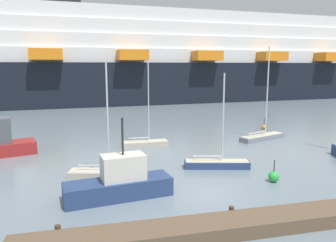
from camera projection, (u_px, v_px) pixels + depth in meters
ground_plane at (206, 194)px, 18.51m from camera, size 600.00×600.00×0.00m
dock_pier at (240, 225)px, 14.33m from camera, size 19.04×1.83×0.75m
sailboat_0 at (145, 142)px, 29.56m from camera, size 4.08×1.15×7.51m
sailboat_1 at (104, 172)px, 21.35m from camera, size 4.64×2.28×7.37m
sailboat_3 at (217, 163)px, 23.26m from camera, size 4.67×2.12×6.65m
sailboat_4 at (262, 135)px, 32.04m from camera, size 5.22×2.81×8.87m
fishing_boat_0 at (120, 182)px, 17.95m from camera, size 5.99×2.51×4.42m
channel_buoy_1 at (274, 176)px, 20.44m from camera, size 0.67×0.67×1.39m
channel_buoy_2 at (264, 127)px, 37.29m from camera, size 0.51×0.51×1.25m
cruise_ship at (186, 62)px, 70.11m from camera, size 139.78×29.39×24.56m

